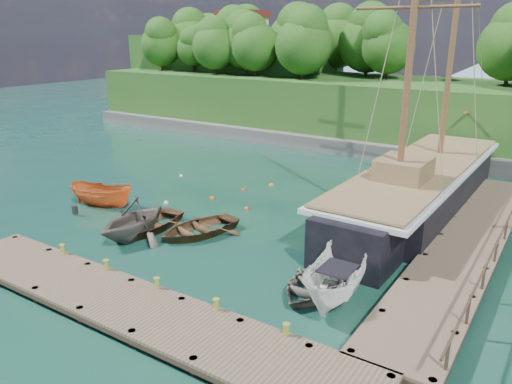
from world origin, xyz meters
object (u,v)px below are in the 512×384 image
rowboat_1 (135,237)px  motorboat_orange (103,206)px  rowboat_2 (199,234)px  rowboat_3 (312,291)px  cabin_boat_white (336,300)px  schooner (419,191)px  rowboat_0 (147,231)px

rowboat_1 → motorboat_orange: rowboat_1 is taller
rowboat_2 → rowboat_3: 8.29m
rowboat_2 → cabin_boat_white: cabin_boat_white is taller
motorboat_orange → cabin_boat_white: size_ratio=0.81×
rowboat_3 → motorboat_orange: size_ratio=0.96×
rowboat_2 → schooner: bearing=67.1°
schooner → rowboat_3: bearing=-92.1°
rowboat_0 → rowboat_3: rowboat_0 is taller
rowboat_2 → motorboat_orange: (-7.92, 0.24, 0.00)m
rowboat_0 → rowboat_2: 2.96m
rowboat_3 → motorboat_orange: bearing=171.1°
rowboat_1 → cabin_boat_white: bearing=-3.1°
rowboat_0 → cabin_boat_white: (11.85, -1.13, 0.00)m
rowboat_1 → rowboat_3: bearing=-2.5°
motorboat_orange → cabin_boat_white: bearing=-112.0°
rowboat_0 → cabin_boat_white: cabin_boat_white is taller
rowboat_3 → cabin_boat_white: size_ratio=0.78×
rowboat_1 → schooner: (11.29, 12.81, 1.17)m
rowboat_1 → rowboat_2: bearing=37.8°
motorboat_orange → schooner: size_ratio=0.15×
rowboat_0 → schooner: 16.45m
rowboat_0 → rowboat_1: 1.05m
rowboat_0 → rowboat_3: 10.77m
rowboat_2 → schooner: size_ratio=0.16×
rowboat_1 → motorboat_orange: (-5.33, 2.44, 0.00)m
cabin_boat_white → rowboat_1: bearing=170.6°
rowboat_0 → motorboat_orange: motorboat_orange is taller
motorboat_orange → rowboat_1: bearing=-128.1°
motorboat_orange → schooner: schooner is taller
rowboat_3 → motorboat_orange: 16.10m
rowboat_1 → rowboat_2: size_ratio=0.96×
rowboat_1 → schooner: schooner is taller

